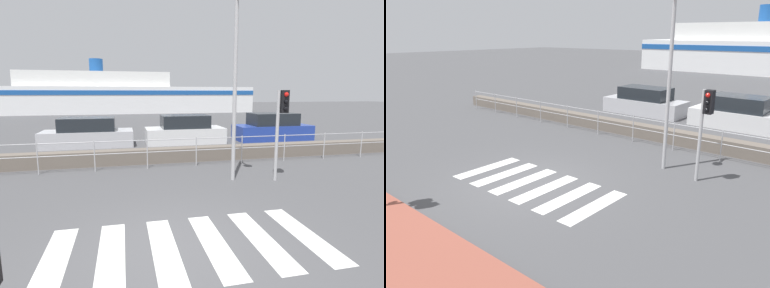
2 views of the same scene
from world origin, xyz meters
TOP-DOWN VIEW (x-y plane):
  - ground_plane at (0.00, 0.00)m, footprint 160.00×160.00m
  - crosswalk at (0.27, 0.00)m, footprint 4.95×2.40m
  - seawall at (0.00, 6.67)m, footprint 24.14×0.55m
  - harbor_fence at (0.00, 5.79)m, footprint 21.77×0.04m
  - traffic_light_far at (3.87, 3.41)m, footprint 0.34×0.32m
  - streetlamp at (2.49, 3.59)m, footprint 0.32×0.93m
  - ferry_boat at (-0.83, 38.92)m, footprint 34.36×8.15m
  - parked_car_silver at (-2.58, 11.09)m, footprint 4.48×1.81m
  - parked_car_white at (2.47, 11.09)m, footprint 4.22×1.86m
  - parked_car_blue at (7.69, 11.09)m, footprint 4.40×1.84m

SIDE VIEW (x-z plane):
  - ground_plane at x=0.00m, z-range 0.00..0.00m
  - crosswalk at x=0.27m, z-range 0.00..0.01m
  - seawall at x=0.00m, z-range 0.00..0.56m
  - parked_car_silver at x=-2.58m, z-range -0.11..1.36m
  - parked_car_white at x=2.47m, z-range -0.11..1.40m
  - parked_car_blue at x=7.69m, z-range -0.12..1.44m
  - harbor_fence at x=0.00m, z-range 0.18..1.26m
  - traffic_light_far at x=3.87m, z-range 0.65..3.43m
  - ferry_boat at x=-0.83m, z-range -1.31..5.96m
  - streetlamp at x=2.49m, z-range 0.69..6.21m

